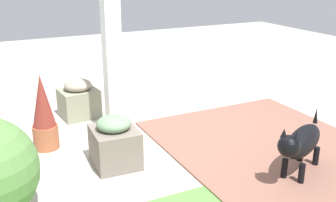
{
  "coord_description": "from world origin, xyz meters",
  "views": [
    {
      "loc": [
        1.59,
        3.3,
        1.63
      ],
      "look_at": [
        -0.06,
        -0.04,
        0.34
      ],
      "focal_mm": 43.04,
      "sensor_mm": 36.0,
      "label": 1
    }
  ],
  "objects_px": {
    "porch_pillar": "(110,5)",
    "dog": "(301,143)",
    "stone_planter_mid": "(115,143)",
    "terracotta_pot_spiky": "(44,114)",
    "stone_planter_nearest": "(79,99)"
  },
  "relations": [
    {
      "from": "stone_planter_nearest",
      "to": "stone_planter_mid",
      "type": "xyz_separation_m",
      "value": [
        0.01,
        1.24,
        -0.0
      ]
    },
    {
      "from": "porch_pillar",
      "to": "stone_planter_mid",
      "type": "bearing_deg",
      "value": 70.78
    },
    {
      "from": "stone_planter_nearest",
      "to": "porch_pillar",
      "type": "bearing_deg",
      "value": 108.05
    },
    {
      "from": "porch_pillar",
      "to": "terracotta_pot_spiky",
      "type": "height_order",
      "value": "porch_pillar"
    },
    {
      "from": "stone_planter_nearest",
      "to": "terracotta_pot_spiky",
      "type": "relative_size",
      "value": 0.62
    },
    {
      "from": "stone_planter_nearest",
      "to": "dog",
      "type": "relative_size",
      "value": 0.63
    },
    {
      "from": "stone_planter_mid",
      "to": "dog",
      "type": "bearing_deg",
      "value": 146.57
    },
    {
      "from": "porch_pillar",
      "to": "stone_planter_nearest",
      "type": "xyz_separation_m",
      "value": [
        0.2,
        -0.62,
        -1.06
      ]
    },
    {
      "from": "stone_planter_mid",
      "to": "terracotta_pot_spiky",
      "type": "xyz_separation_m",
      "value": [
        0.47,
        -0.59,
        0.13
      ]
    },
    {
      "from": "stone_planter_nearest",
      "to": "dog",
      "type": "bearing_deg",
      "value": 120.99
    },
    {
      "from": "dog",
      "to": "terracotta_pot_spiky",
      "type": "bearing_deg",
      "value": -39.42
    },
    {
      "from": "porch_pillar",
      "to": "stone_planter_nearest",
      "type": "relative_size",
      "value": 5.82
    },
    {
      "from": "stone_planter_mid",
      "to": "terracotta_pot_spiky",
      "type": "relative_size",
      "value": 0.63
    },
    {
      "from": "porch_pillar",
      "to": "dog",
      "type": "relative_size",
      "value": 3.65
    },
    {
      "from": "porch_pillar",
      "to": "dog",
      "type": "bearing_deg",
      "value": 125.68
    }
  ]
}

